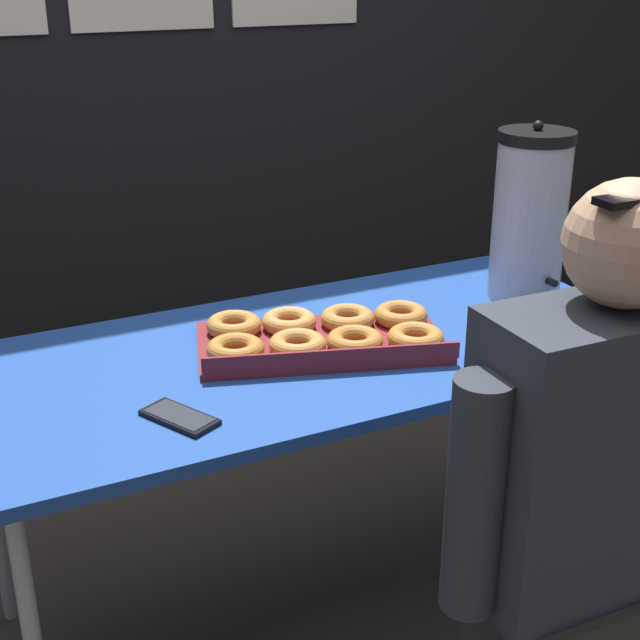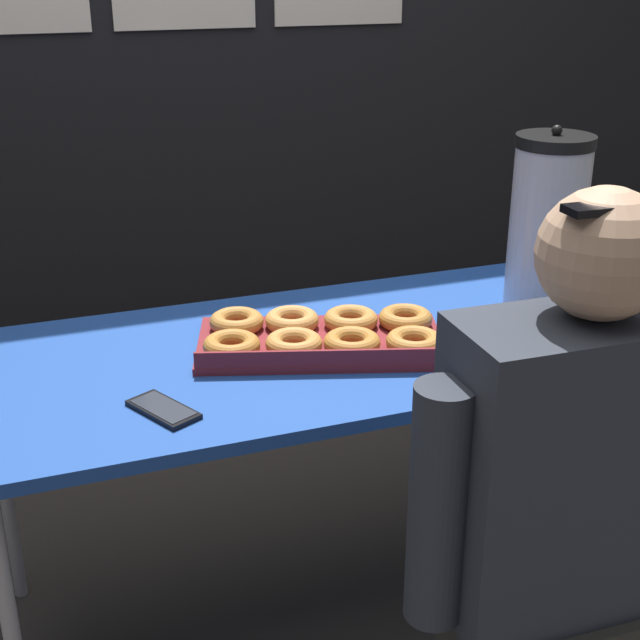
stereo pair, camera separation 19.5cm
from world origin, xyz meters
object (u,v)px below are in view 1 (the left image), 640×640
coffee_urn (530,216)px  cell_phone (180,417)px  donut_box (323,336)px  person_seated (589,528)px

coffee_urn → cell_phone: bearing=-166.4°
donut_box → coffee_urn: 0.62m
coffee_urn → cell_phone: (-0.98, -0.24, -0.20)m
donut_box → coffee_urn: size_ratio=1.36×
donut_box → coffee_urn: bearing=22.9°
donut_box → cell_phone: 0.43m
person_seated → cell_phone: bearing=-34.4°
donut_box → cell_phone: (-0.39, -0.18, -0.02)m
cell_phone → person_seated: person_seated is taller
donut_box → person_seated: 0.69m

